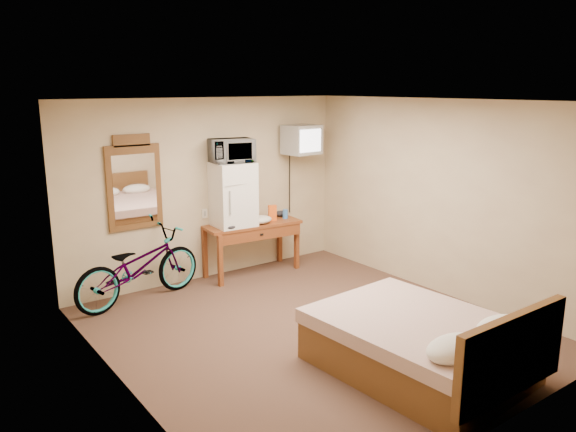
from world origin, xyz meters
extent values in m
plane|color=#472E23|center=(0.00, 0.00, 0.00)|extent=(4.60, 4.60, 0.00)
plane|color=silver|center=(0.00, 0.00, 2.50)|extent=(4.60, 4.60, 0.00)
cube|color=beige|center=(0.00, 2.30, 1.25)|extent=(4.20, 0.04, 2.50)
cube|color=beige|center=(0.00, -2.30, 1.25)|extent=(4.20, 0.04, 2.50)
cube|color=beige|center=(-2.10, 0.00, 1.25)|extent=(0.04, 4.60, 2.50)
cube|color=beige|center=(2.10, 0.00, 1.25)|extent=(0.04, 4.60, 2.50)
cube|color=beige|center=(-0.08, 2.29, 0.92)|extent=(0.08, 0.01, 0.13)
cube|color=brown|center=(0.53, 2.04, 0.73)|extent=(1.43, 0.66, 0.04)
cube|color=brown|center=(-0.11, 1.82, 0.35)|extent=(0.06, 0.06, 0.71)
cube|color=brown|center=(1.18, 1.82, 0.35)|extent=(0.06, 0.06, 0.71)
cube|color=brown|center=(-0.11, 2.26, 0.35)|extent=(0.06, 0.06, 0.71)
cube|color=brown|center=(1.18, 2.26, 0.35)|extent=(0.06, 0.06, 0.71)
cube|color=brown|center=(0.53, 1.80, 0.63)|extent=(1.27, 0.16, 0.16)
cube|color=black|center=(0.53, 1.78, 0.63)|extent=(0.05, 0.02, 0.03)
cube|color=white|center=(0.24, 2.06, 1.19)|extent=(0.57, 0.55, 0.88)
cube|color=#989893|center=(0.24, 1.80, 1.37)|extent=(0.54, 0.01, 0.00)
cylinder|color=#989893|center=(0.05, 1.80, 1.14)|extent=(0.02, 0.02, 0.32)
imported|color=white|center=(0.24, 2.06, 1.79)|extent=(0.64, 0.50, 0.32)
cube|color=#EE5915|center=(0.85, 1.97, 0.86)|extent=(0.13, 0.10, 0.23)
cylinder|color=#3973C2|center=(1.07, 1.96, 0.82)|extent=(0.08, 0.08, 0.14)
ellipsoid|color=silver|center=(0.60, 1.93, 0.81)|extent=(0.36, 0.28, 0.11)
ellipsoid|color=black|center=(0.08, 1.89, 0.79)|extent=(0.23, 0.17, 0.09)
ellipsoid|color=black|center=(1.10, 2.12, 0.79)|extent=(0.18, 0.15, 0.08)
cube|color=black|center=(1.41, 2.28, 1.78)|extent=(0.14, 0.02, 0.14)
cylinder|color=black|center=(1.41, 2.24, 1.78)|extent=(0.05, 0.30, 0.05)
cube|color=#989893|center=(1.41, 2.02, 1.88)|extent=(0.52, 0.44, 0.43)
cube|color=white|center=(1.41, 1.81, 1.88)|extent=(0.40, 0.04, 0.32)
cube|color=black|center=(1.41, 2.23, 1.88)|extent=(0.30, 0.04, 0.26)
cube|color=brown|center=(-1.07, 2.27, 1.40)|extent=(0.71, 0.04, 1.08)
cube|color=brown|center=(-1.07, 2.27, 1.99)|extent=(0.47, 0.04, 0.15)
cube|color=white|center=(-1.07, 2.25, 1.38)|extent=(0.56, 0.01, 0.88)
imported|color=black|center=(-1.20, 1.95, 0.46)|extent=(1.83, 0.93, 0.92)
cube|color=brown|center=(0.24, -1.30, 0.20)|extent=(1.50, 1.93, 0.40)
cube|color=#C0AA95|center=(0.24, -1.30, 0.45)|extent=(1.54, 1.98, 0.14)
cube|color=brown|center=(0.24, -2.26, 0.55)|extent=(1.39, 0.08, 0.70)
ellipsoid|color=silver|center=(-0.08, -1.95, 0.58)|extent=(0.57, 0.35, 0.20)
ellipsoid|color=silver|center=(0.56, -1.95, 0.58)|extent=(0.57, 0.35, 0.20)
camera|label=1|loc=(-3.64, -4.51, 2.66)|focal=35.00mm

